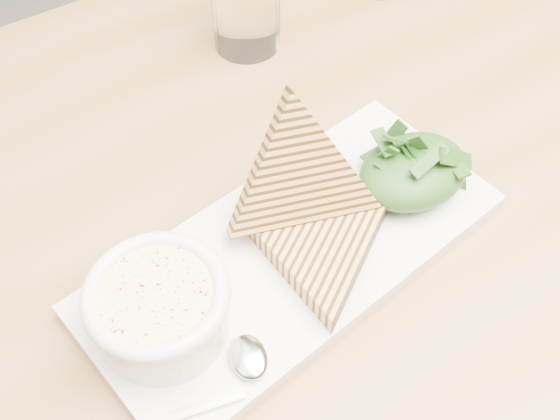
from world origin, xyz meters
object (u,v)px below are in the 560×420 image
table_top (354,190)px  glass_near (246,1)px  soup_bowl (161,313)px  platter (292,253)px

table_top → glass_near: size_ratio=10.66×
table_top → soup_bowl: (-0.24, -0.05, 0.06)m
table_top → soup_bowl: soup_bowl is taller
table_top → glass_near: bearing=85.4°
table_top → platter: bearing=-157.0°
table_top → platter: (-0.11, -0.05, 0.03)m
platter → glass_near: (0.13, 0.28, 0.05)m
table_top → soup_bowl: 0.25m
platter → glass_near: bearing=65.7°
table_top → glass_near: (0.02, 0.24, 0.08)m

